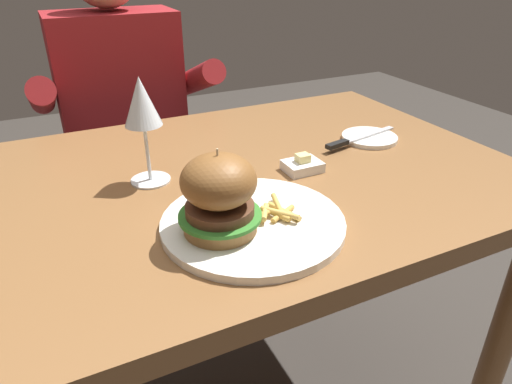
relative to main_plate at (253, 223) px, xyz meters
name	(u,v)px	position (x,y,z in m)	size (l,w,h in m)	color
dining_table	(205,222)	(-0.02, 0.20, -0.10)	(1.27, 0.77, 0.74)	brown
main_plate	(253,223)	(0.00, 0.00, 0.00)	(0.29, 0.29, 0.01)	white
burger_sandwich	(219,194)	(-0.06, -0.01, 0.07)	(0.13, 0.13, 0.13)	#9E6B38
fries_pile	(276,212)	(0.04, -0.01, 0.02)	(0.10, 0.09, 0.02)	gold
wine_glass	(142,106)	(-0.11, 0.23, 0.14)	(0.08, 0.08, 0.20)	silver
bread_plate	(369,138)	(0.41, 0.22, 0.00)	(0.13, 0.13, 0.01)	white
table_knife	(355,139)	(0.36, 0.21, 0.01)	(0.22, 0.06, 0.01)	silver
butter_dish	(302,165)	(0.18, 0.15, 0.00)	(0.07, 0.06, 0.04)	white
diner_person	(128,148)	(-0.04, 0.86, -0.18)	(0.51, 0.36, 1.18)	#282833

